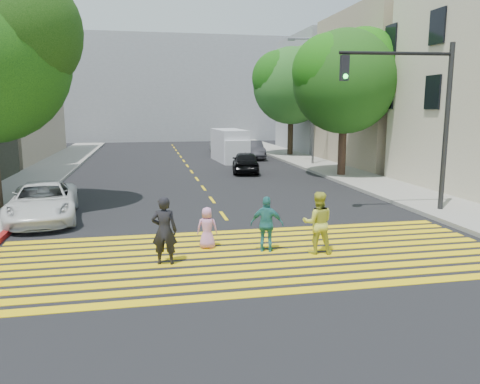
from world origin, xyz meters
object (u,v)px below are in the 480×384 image
object	(u,v)px
pedestrian_woman	(318,223)
dark_car_near	(246,162)
white_sedan	(43,202)
silver_car	(221,145)
tree_right_near	(346,76)
pedestrian_extra	(267,224)
dark_car_parked	(252,150)
white_van	(230,146)
pedestrian_man	(164,231)
tree_right_far	(292,82)
pedestrian_child	(207,228)
traffic_signal	(418,105)

from	to	relation	value
pedestrian_woman	dark_car_near	size ratio (longest dim) A/B	0.44
white_sedan	silver_car	size ratio (longest dim) A/B	1.03
white_sedan	silver_car	xyz separation A→B (m)	(9.88, 23.26, 0.01)
pedestrian_woman	white_sedan	size ratio (longest dim) A/B	0.36
tree_right_near	pedestrian_extra	world-z (taller)	tree_right_near
pedestrian_extra	white_sedan	distance (m)	8.27
white_sedan	silver_car	distance (m)	25.27
dark_car_near	dark_car_parked	world-z (taller)	dark_car_parked
dark_car_near	white_van	world-z (taller)	white_van
white_sedan	white_van	size ratio (longest dim) A/B	0.94
pedestrian_man	white_sedan	world-z (taller)	pedestrian_man
pedestrian_woman	silver_car	size ratio (longest dim) A/B	0.37
silver_car	pedestrian_extra	bearing A→B (deg)	86.43
pedestrian_woman	white_van	xyz separation A→B (m)	(1.54, 21.78, 0.25)
white_sedan	white_van	distance (m)	18.96
pedestrian_extra	dark_car_near	bearing A→B (deg)	-79.99
white_sedan	dark_car_parked	world-z (taller)	dark_car_parked
dark_car_parked	dark_car_near	bearing A→B (deg)	-102.26
tree_right_far	pedestrian_woman	bearing A→B (deg)	-105.86
tree_right_far	white_van	size ratio (longest dim) A/B	1.75
pedestrian_child	traffic_signal	distance (m)	9.00
tree_right_near	pedestrian_child	size ratio (longest dim) A/B	7.07
pedestrian_man	pedestrian_extra	world-z (taller)	pedestrian_man
pedestrian_woman	white_sedan	world-z (taller)	pedestrian_woman
tree_right_far	dark_car_parked	distance (m)	6.36
tree_right_far	pedestrian_woman	distance (m)	26.06
pedestrian_man	dark_car_parked	distance (m)	24.57
dark_car_parked	traffic_signal	bearing A→B (deg)	-81.89
pedestrian_woman	pedestrian_child	world-z (taller)	pedestrian_woman
tree_right_near	pedestrian_extra	bearing A→B (deg)	-121.22
traffic_signal	tree_right_near	bearing A→B (deg)	86.99
dark_car_near	white_van	xyz separation A→B (m)	(0.16, 6.06, 0.44)
tree_right_far	pedestrian_woman	world-z (taller)	tree_right_far
white_sedan	traffic_signal	distance (m)	13.46
white_sedan	white_van	bearing A→B (deg)	53.66
pedestrian_man	silver_car	xyz separation A→B (m)	(5.98, 28.72, -0.20)
dark_car_near	dark_car_parked	distance (m)	7.85
tree_right_near	pedestrian_child	bearing A→B (deg)	-127.44
pedestrian_extra	traffic_signal	bearing A→B (deg)	-131.76
pedestrian_woman	white_sedan	xyz separation A→B (m)	(-7.90, 5.35, -0.19)
tree_right_near	traffic_signal	xyz separation A→B (m)	(-1.28, -9.15, -1.58)
pedestrian_extra	silver_car	size ratio (longest dim) A/B	0.33
pedestrian_extra	white_van	size ratio (longest dim) A/B	0.30
tree_right_far	pedestrian_man	bearing A→B (deg)	-113.98
tree_right_far	white_sedan	size ratio (longest dim) A/B	1.86
white_sedan	dark_car_near	distance (m)	13.92
tree_right_near	pedestrian_woman	size ratio (longest dim) A/B	4.89
tree_right_near	pedestrian_man	distance (m)	17.32
silver_car	tree_right_near	bearing A→B (deg)	108.63
pedestrian_man	traffic_signal	world-z (taller)	traffic_signal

